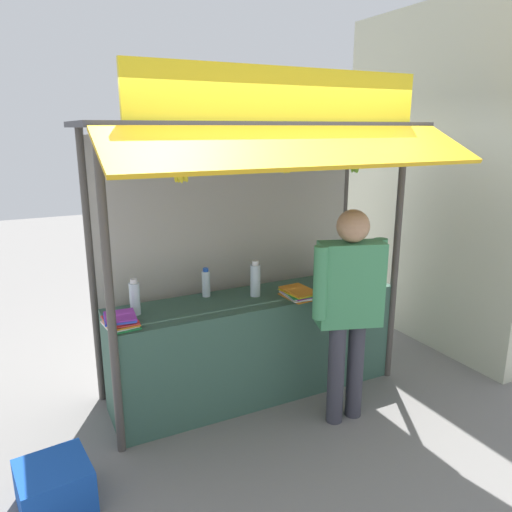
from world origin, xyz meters
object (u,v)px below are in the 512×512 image
at_px(water_bottle_back_right, 206,283).
at_px(vendor_person, 349,298).
at_px(magazine_stack_far_left, 352,284).
at_px(banana_bunch_inner_left, 355,163).
at_px(magazine_stack_left, 121,321).
at_px(banana_bunch_rightmost, 286,164).
at_px(water_bottle_back_left, 135,298).
at_px(magazine_stack_mid_right, 298,293).
at_px(banana_bunch_leftmost, 181,170).
at_px(water_bottle_mid_left, 255,280).
at_px(plastic_crate, 55,487).
at_px(water_bottle_right, 322,267).

relative_size(water_bottle_back_right, vendor_person, 0.15).
distance_m(magazine_stack_far_left, banana_bunch_inner_left, 1.09).
xyz_separation_m(magazine_stack_left, banana_bunch_rightmost, (1.17, -0.26, 1.06)).
xyz_separation_m(water_bottle_back_left, banana_bunch_inner_left, (1.63, -0.45, 0.96)).
relative_size(magazine_stack_mid_right, banana_bunch_leftmost, 1.24).
distance_m(water_bottle_mid_left, plastic_crate, 2.02).
bearing_deg(banana_bunch_leftmost, plastic_crate, -164.37).
xyz_separation_m(water_bottle_right, magazine_stack_mid_right, (-0.42, -0.27, -0.10)).
bearing_deg(banana_bunch_leftmost, magazine_stack_left, 146.82).
height_order(water_bottle_back_right, plastic_crate, water_bottle_back_right).
bearing_deg(water_bottle_mid_left, magazine_stack_mid_right, -31.47).
bearing_deg(magazine_stack_left, magazine_stack_far_left, -1.49).
bearing_deg(magazine_stack_left, banana_bunch_inner_left, -8.28).
bearing_deg(magazine_stack_left, magazine_stack_mid_right, -1.12).
height_order(water_bottle_right, water_bottle_back_left, water_bottle_right).
bearing_deg(magazine_stack_far_left, water_bottle_mid_left, 165.87).
xyz_separation_m(water_bottle_mid_left, magazine_stack_mid_right, (0.30, -0.19, -0.11)).
relative_size(banana_bunch_inner_left, plastic_crate, 0.61).
distance_m(magazine_stack_left, plastic_crate, 1.08).
bearing_deg(magazine_stack_mid_right, banana_bunch_inner_left, -34.48).
height_order(magazine_stack_mid_right, banana_bunch_inner_left, banana_bunch_inner_left).
bearing_deg(plastic_crate, banana_bunch_inner_left, 6.57).
height_order(water_bottle_back_right, magazine_stack_left, water_bottle_back_right).
bearing_deg(water_bottle_back_right, plastic_crate, -146.98).
height_order(water_bottle_back_left, banana_bunch_rightmost, banana_bunch_rightmost).
distance_m(water_bottle_back_right, banana_bunch_leftmost, 1.20).
distance_m(water_bottle_back_left, banana_bunch_inner_left, 1.94).
xyz_separation_m(banana_bunch_rightmost, banana_bunch_inner_left, (0.61, 0.00, -0.02)).
bearing_deg(banana_bunch_rightmost, water_bottle_right, 36.07).
height_order(magazine_stack_left, plastic_crate, magazine_stack_left).
height_order(water_bottle_mid_left, plastic_crate, water_bottle_mid_left).
relative_size(water_bottle_mid_left, plastic_crate, 0.75).
relative_size(water_bottle_back_left, banana_bunch_rightmost, 1.24).
distance_m(banana_bunch_rightmost, banana_bunch_inner_left, 0.61).
relative_size(banana_bunch_rightmost, banana_bunch_inner_left, 0.92).
relative_size(water_bottle_back_right, magazine_stack_mid_right, 0.77).
relative_size(magazine_stack_mid_right, banana_bunch_inner_left, 1.29).
relative_size(banana_bunch_rightmost, vendor_person, 0.13).
xyz_separation_m(water_bottle_back_right, water_bottle_mid_left, (0.37, -0.17, 0.03)).
height_order(water_bottle_right, vendor_person, vendor_person).
distance_m(water_bottle_mid_left, magazine_stack_far_left, 0.86).
bearing_deg(magazine_stack_left, plastic_crate, -136.36).
relative_size(magazine_stack_mid_right, vendor_person, 0.19).
distance_m(magazine_stack_mid_right, banana_bunch_rightmost, 1.13).
height_order(magazine_stack_far_left, banana_bunch_inner_left, banana_bunch_inner_left).
height_order(water_bottle_right, water_bottle_mid_left, water_bottle_mid_left).
height_order(magazine_stack_left, banana_bunch_inner_left, banana_bunch_inner_left).
bearing_deg(banana_bunch_rightmost, banana_bunch_leftmost, -179.99).
relative_size(water_bottle_back_left, vendor_person, 0.17).
distance_m(water_bottle_right, water_bottle_back_left, 1.71).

